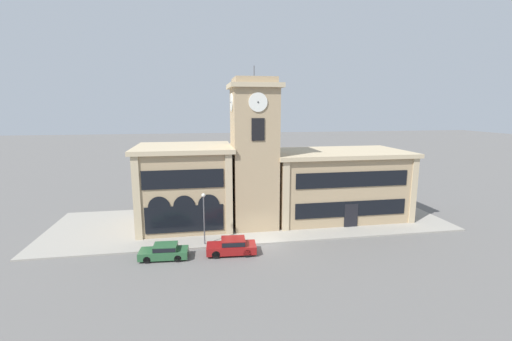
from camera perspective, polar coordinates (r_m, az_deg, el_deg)
The scene contains 8 objects.
ground_plane at distance 33.32m, azimuth 1.22°, elevation -12.25°, with size 300.00×300.00×0.00m, color #605E5B.
sidewalk_kerb at distance 39.49m, azimuth -0.66°, elevation -8.45°, with size 43.62×13.45×0.15m.
clock_tower at distance 36.25m, azimuth -0.32°, elevation 2.68°, with size 5.27×5.27×17.05m.
town_hall_left_wing at distance 38.31m, azimuth -11.73°, elevation -2.47°, with size 10.25×9.19×8.83m.
town_hall_right_wing at distance 41.64m, azimuth 13.22°, elevation -2.15°, with size 15.92×9.19×7.92m.
parked_car_near at distance 31.23m, azimuth -15.03°, elevation -12.87°, with size 4.20×1.99×1.29m.
parked_car_mid at distance 31.18m, azimuth -4.03°, elevation -12.42°, with size 4.47×2.17×1.42m.
street_lamp at distance 32.31m, azimuth -8.69°, elevation -6.58°, with size 0.36×0.36×4.94m.
Camera 1 is at (-5.93, -30.19, 12.80)m, focal length 24.00 mm.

